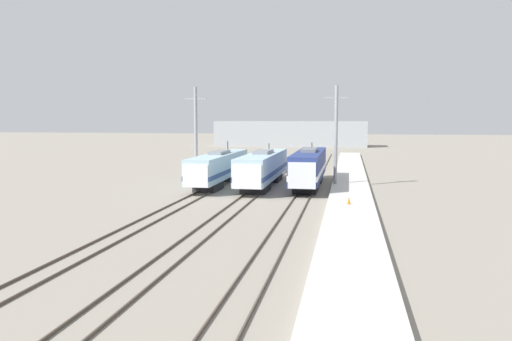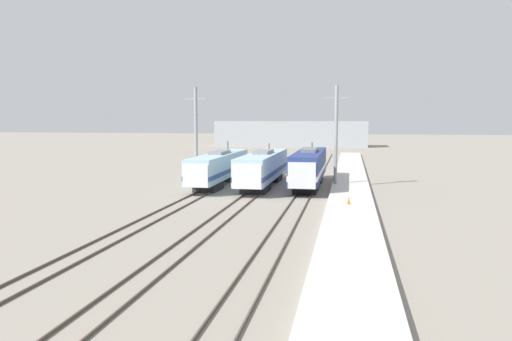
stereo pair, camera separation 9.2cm
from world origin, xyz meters
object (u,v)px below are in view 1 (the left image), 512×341
(locomotive_center, at_px, (263,168))
(traffic_cone, at_px, (349,201))
(catenary_tower_right, at_px, (336,135))
(catenary_tower_left, at_px, (196,134))
(locomotive_far_left, at_px, (218,168))
(locomotive_far_right, at_px, (309,167))

(locomotive_center, relative_size, traffic_cone, 29.48)
(traffic_cone, bearing_deg, catenary_tower_right, 96.40)
(catenary_tower_left, bearing_deg, locomotive_far_left, -16.62)
(traffic_cone, bearing_deg, catenary_tower_left, 142.48)
(locomotive_center, distance_m, locomotive_far_right, 5.18)
(locomotive_far_left, xyz_separation_m, catenary_tower_right, (13.20, 0.87, 3.74))
(locomotive_far_left, relative_size, traffic_cone, 29.29)
(catenary_tower_left, relative_size, traffic_cone, 17.82)
(catenary_tower_left, xyz_separation_m, traffic_cone, (17.64, -13.54, -5.04))
(locomotive_far_left, xyz_separation_m, locomotive_center, (5.14, -0.11, 0.06))
(locomotive_far_right, distance_m, traffic_cone, 13.97)
(locomotive_far_right, bearing_deg, locomotive_far_left, -177.24)
(locomotive_far_left, xyz_separation_m, catenary_tower_left, (-2.92, 0.87, 3.74))
(locomotive_far_left, height_order, traffic_cone, locomotive_far_left)
(catenary_tower_right, distance_m, traffic_cone, 14.53)
(locomotive_far_left, bearing_deg, traffic_cone, -40.73)
(traffic_cone, bearing_deg, locomotive_far_right, 108.63)
(traffic_cone, bearing_deg, locomotive_far_left, 139.27)
(locomotive_far_left, distance_m, traffic_cone, 19.47)
(locomotive_far_right, relative_size, catenary_tower_right, 1.57)
(locomotive_far_right, distance_m, catenary_tower_right, 4.64)
(locomotive_far_right, xyz_separation_m, catenary_tower_left, (-13.20, 0.38, 3.58))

